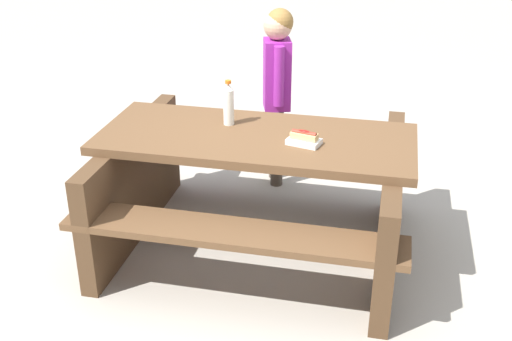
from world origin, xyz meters
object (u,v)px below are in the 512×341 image
object	(u,v)px
hotdog_tray	(304,139)
soda_bottle	(229,104)
child_in_coat	(277,75)
picnic_table	(256,183)

from	to	relation	value
hotdog_tray	soda_bottle	bearing A→B (deg)	171.48
hotdog_tray	child_in_coat	world-z (taller)	child_in_coat
hotdog_tray	child_in_coat	xyz separation A→B (m)	(-0.58, 0.89, 0.04)
picnic_table	hotdog_tray	size ratio (longest dim) A/B	11.56
soda_bottle	child_in_coat	size ratio (longest dim) A/B	0.21
picnic_table	child_in_coat	bearing A→B (deg)	107.51
soda_bottle	child_in_coat	distance (m)	0.81
soda_bottle	hotdog_tray	distance (m)	0.53
picnic_table	soda_bottle	bearing A→B (deg)	160.25
child_in_coat	hotdog_tray	bearing A→B (deg)	-57.01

